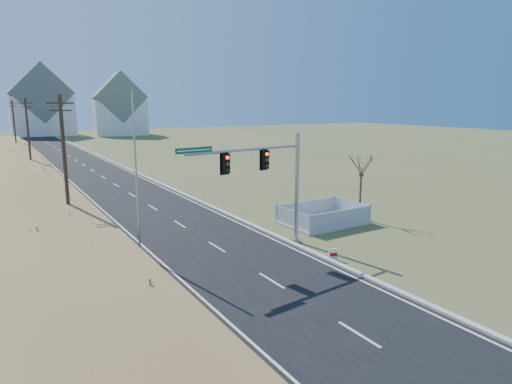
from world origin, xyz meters
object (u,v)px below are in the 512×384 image
object	(u,v)px
bare_tree	(362,164)
fence_enclosure	(323,220)
open_sign	(333,254)
flagpole	(137,193)
traffic_signal_mast	(274,178)

from	to	relation	value
bare_tree	fence_enclosure	bearing A→B (deg)	172.06
fence_enclosure	open_sign	xyz separation A→B (m)	(-4.41, -6.42, 0.07)
fence_enclosure	flagpole	world-z (taller)	flagpole
flagpole	traffic_signal_mast	bearing A→B (deg)	-19.88
traffic_signal_mast	bare_tree	distance (m)	9.43
fence_enclosure	open_sign	size ratio (longest dim) A/B	9.31
traffic_signal_mast	open_sign	bearing A→B (deg)	-73.42
traffic_signal_mast	bare_tree	bearing A→B (deg)	7.21
open_sign	bare_tree	world-z (taller)	bare_tree
fence_enclosure	open_sign	bearing A→B (deg)	-127.22
fence_enclosure	flagpole	bearing A→B (deg)	178.52
open_sign	flagpole	size ratio (longest dim) A/B	0.07
traffic_signal_mast	open_sign	xyz separation A→B (m)	(1.61, -3.53, -3.81)
traffic_signal_mast	fence_enclosure	size ratio (longest dim) A/B	1.39
traffic_signal_mast	fence_enclosure	world-z (taller)	traffic_signal_mast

